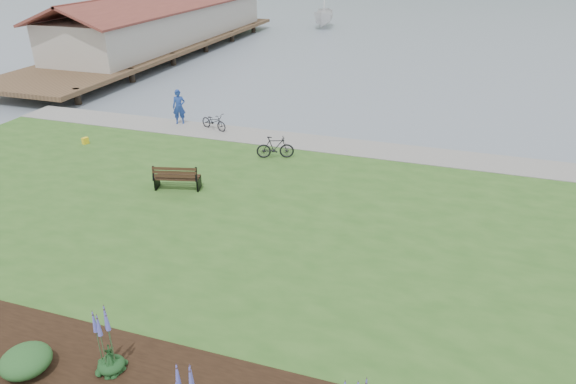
# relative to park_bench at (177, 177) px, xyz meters

# --- Properties ---
(ground) EXTENTS (600.00, 600.00, 0.00)m
(ground) POSITION_rel_park_bench_xyz_m (3.92, -0.17, -0.94)
(ground) COLOR slate
(ground) RESTS_ON ground
(lawn) EXTENTS (34.00, 20.00, 0.40)m
(lawn) POSITION_rel_park_bench_xyz_m (3.92, -2.17, -0.74)
(lawn) COLOR #2F5B20
(lawn) RESTS_ON ground
(shoreline_path) EXTENTS (34.00, 2.20, 0.03)m
(shoreline_path) POSITION_rel_park_bench_xyz_m (3.92, 6.73, -0.52)
(shoreline_path) COLOR gray
(shoreline_path) RESTS_ON lawn
(pier_pavilion) EXTENTS (8.00, 36.00, 5.40)m
(pier_pavilion) POSITION_rel_park_bench_xyz_m (-16.08, 27.35, 1.70)
(pier_pavilion) COLOR #4C3826
(pier_pavilion) RESTS_ON ground
(park_bench) EXTENTS (1.87, 1.11, 1.08)m
(park_bench) POSITION_rel_park_bench_xyz_m (0.00, 0.00, 0.00)
(park_bench) COLOR black
(park_bench) RESTS_ON lawn
(person) EXTENTS (0.94, 0.81, 2.19)m
(person) POSITION_rel_park_bench_xyz_m (-3.92, 7.33, 0.56)
(person) COLOR navy
(person) RESTS_ON lawn
(bicycle_a) EXTENTS (1.13, 1.80, 0.89)m
(bicycle_a) POSITION_rel_park_bench_xyz_m (-1.77, 7.03, -0.10)
(bicycle_a) COLOR black
(bicycle_a) RESTS_ON lawn
(bicycle_b) EXTENTS (1.04, 1.76, 1.02)m
(bicycle_b) POSITION_rel_park_bench_xyz_m (2.57, 4.34, -0.03)
(bicycle_b) COLOR black
(bicycle_b) RESTS_ON lawn
(sailboat) EXTENTS (10.57, 10.72, 24.98)m
(sailboat) POSITION_rel_park_bench_xyz_m (-6.01, 45.96, -0.94)
(sailboat) COLOR silver
(sailboat) RESTS_ON ground
(pannier) EXTENTS (0.26, 0.33, 0.31)m
(pannier) POSITION_rel_park_bench_xyz_m (-6.80, 3.17, -0.38)
(pannier) COLOR yellow
(pannier) RESTS_ON lawn
(echium_4) EXTENTS (0.62, 0.62, 2.07)m
(echium_4) POSITION_rel_park_bench_xyz_m (3.33, -8.98, 0.34)
(echium_4) COLOR #143719
(echium_4) RESTS_ON garden_bed
(shrub_0) EXTENTS (1.14, 1.14, 0.57)m
(shrub_0) POSITION_rel_park_bench_xyz_m (1.51, -9.59, -0.21)
(shrub_0) COLOR #1E4C21
(shrub_0) RESTS_ON garden_bed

